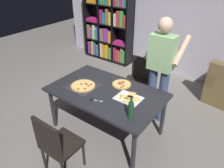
% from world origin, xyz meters
% --- Properties ---
extents(ground_plane, '(12.00, 12.00, 0.00)m').
position_xyz_m(ground_plane, '(0.00, 0.00, 0.00)').
color(ground_plane, gray).
extents(back_wall, '(6.40, 0.10, 2.80)m').
position_xyz_m(back_wall, '(0.00, 2.60, 1.40)').
color(back_wall, '#BCB7C6').
rests_on(back_wall, ground_plane).
extents(dining_table, '(1.68, 1.02, 0.75)m').
position_xyz_m(dining_table, '(0.00, 0.00, 0.68)').
color(dining_table, '#232328').
rests_on(dining_table, ground_plane).
extents(chair_near_camera, '(0.42, 0.42, 0.90)m').
position_xyz_m(chair_near_camera, '(-0.00, -1.00, 0.51)').
color(chair_near_camera, black).
rests_on(chair_near_camera, ground_plane).
extents(chair_far_side, '(0.42, 0.42, 0.90)m').
position_xyz_m(chair_far_side, '(0.00, 1.00, 0.51)').
color(chair_far_side, black).
rests_on(chair_far_side, ground_plane).
extents(bookshelf, '(1.40, 0.35, 1.95)m').
position_xyz_m(bookshelf, '(-1.73, 2.37, 0.91)').
color(bookshelf, black).
rests_on(bookshelf, ground_plane).
extents(person_serving_pizza, '(0.55, 0.54, 1.75)m').
position_xyz_m(person_serving_pizza, '(0.48, 0.78, 1.00)').
color(person_serving_pizza, '#38476B').
rests_on(person_serving_pizza, ground_plane).
extents(pepperoni_pizza_on_tray, '(0.43, 0.43, 0.04)m').
position_xyz_m(pepperoni_pizza_on_tray, '(-0.36, -0.11, 0.77)').
color(pepperoni_pizza_on_tray, '#2D2D33').
rests_on(pepperoni_pizza_on_tray, dining_table).
extents(pizza_slices_on_towel, '(0.36, 0.29, 0.03)m').
position_xyz_m(pizza_slices_on_towel, '(0.39, 0.03, 0.76)').
color(pizza_slices_on_towel, white).
rests_on(pizza_slices_on_towel, dining_table).
extents(wine_bottle, '(0.07, 0.07, 0.32)m').
position_xyz_m(wine_bottle, '(0.62, -0.31, 0.87)').
color(wine_bottle, '#194723').
rests_on(wine_bottle, dining_table).
extents(kitchen_scissors, '(0.20, 0.12, 0.01)m').
position_xyz_m(kitchen_scissors, '(0.01, -0.29, 0.76)').
color(kitchen_scissors, silver).
rests_on(kitchen_scissors, dining_table).
extents(second_pizza_plain, '(0.29, 0.29, 0.03)m').
position_xyz_m(second_pizza_plain, '(0.08, 0.29, 0.76)').
color(second_pizza_plain, tan).
rests_on(second_pizza_plain, dining_table).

